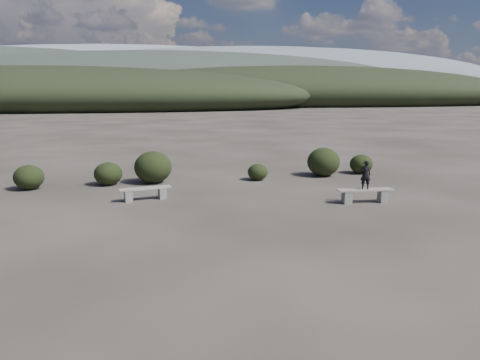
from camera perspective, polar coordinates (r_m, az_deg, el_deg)
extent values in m
plane|color=#2A2520|center=(11.76, 3.40, -8.46)|extent=(1200.00, 1200.00, 0.00)
cube|color=slate|center=(17.04, -13.45, -1.91)|extent=(0.33, 0.41, 0.41)
cube|color=slate|center=(17.27, -9.45, -1.59)|extent=(0.33, 0.41, 0.41)
cube|color=gray|center=(17.10, -11.47, -1.00)|extent=(1.88, 0.81, 0.05)
cube|color=slate|center=(16.75, 12.90, -2.05)|extent=(0.29, 0.39, 0.44)
cube|color=slate|center=(17.24, 17.02, -1.89)|extent=(0.29, 0.39, 0.44)
cube|color=gray|center=(16.93, 15.03, -1.16)|extent=(1.99, 0.49, 0.05)
imported|color=black|center=(16.83, 15.05, 0.61)|extent=(0.41, 0.31, 1.01)
ellipsoid|color=black|center=(20.21, -15.78, 0.74)|extent=(1.16, 1.16, 0.95)
ellipsoid|color=black|center=(20.20, -10.56, 1.55)|extent=(1.58, 1.58, 1.35)
ellipsoid|color=black|center=(20.54, 2.18, 0.98)|extent=(0.90, 0.90, 0.72)
ellipsoid|color=black|center=(21.83, 10.15, 2.19)|extent=(1.49, 1.49, 1.31)
ellipsoid|color=black|center=(22.88, 14.57, 1.89)|extent=(1.08, 1.08, 0.90)
ellipsoid|color=black|center=(20.38, -24.35, 0.31)|extent=(1.16, 1.16, 0.98)
ellipsoid|color=black|center=(103.31, -22.26, 9.44)|extent=(110.00, 40.00, 12.00)
ellipsoid|color=black|center=(126.50, 8.02, 10.46)|extent=(120.00, 44.00, 14.00)
ellipsoid|color=#2F3930|center=(170.84, -8.69, 11.29)|extent=(190.00, 64.00, 24.00)
ellipsoid|color=slate|center=(319.21, 3.86, 11.96)|extent=(340.00, 110.00, 44.00)
ellipsoid|color=gray|center=(411.83, -13.47, 11.82)|extent=(460.00, 140.00, 56.00)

